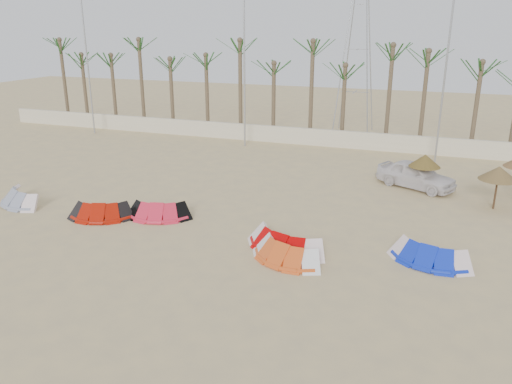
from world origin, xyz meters
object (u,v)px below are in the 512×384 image
at_px(kite_blue, 430,251).
at_px(parasol_mid, 499,173).
at_px(parasol_left, 425,161).
at_px(car, 416,175).
at_px(kite_red_left, 104,209).
at_px(kite_grey, 23,195).
at_px(kite_red_mid, 162,208).
at_px(kite_orange, 287,249).
at_px(kite_red_right, 287,238).

bearing_deg(kite_blue, parasol_mid, 68.35).
bearing_deg(parasol_left, parasol_mid, -26.56).
relative_size(kite_blue, car, 0.77).
bearing_deg(parasol_mid, kite_red_left, -156.70).
distance_m(kite_grey, parasol_mid, 24.43).
bearing_deg(parasol_mid, kite_grey, -162.12).
relative_size(kite_red_mid, car, 0.75).
bearing_deg(kite_orange, car, 69.31).
relative_size(kite_red_mid, kite_red_right, 0.86).
bearing_deg(kite_red_mid, kite_red_left, -158.66).
xyz_separation_m(kite_red_mid, parasol_left, (11.81, 8.51, 1.35)).
relative_size(kite_orange, parasol_left, 1.64).
distance_m(kite_grey, kite_red_mid, 7.87).
relative_size(kite_red_right, kite_blue, 1.13).
height_order(parasol_left, parasol_mid, parasol_mid).
xyz_separation_m(kite_grey, kite_red_right, (14.60, -0.59, 0.00)).
relative_size(kite_red_mid, parasol_left, 1.58).
height_order(kite_orange, parasol_left, parasol_left).
height_order(kite_grey, parasol_left, parasol_left).
bearing_deg(kite_red_left, kite_red_mid, 21.34).
xyz_separation_m(kite_red_mid, kite_blue, (12.47, -0.61, 0.00)).
relative_size(kite_grey, kite_red_right, 0.91).
bearing_deg(kite_red_right, kite_grey, 177.69).
bearing_deg(kite_red_right, parasol_left, 62.89).
distance_m(kite_red_left, kite_orange, 9.79).
xyz_separation_m(kite_grey, kite_blue, (20.30, 0.15, 0.00)).
distance_m(kite_grey, kite_red_left, 5.25).
bearing_deg(kite_orange, kite_red_left, 171.99).
relative_size(kite_red_left, kite_red_mid, 1.01).
bearing_deg(kite_blue, kite_grey, -179.58).
bearing_deg(car, parasol_left, -114.77).
bearing_deg(kite_grey, kite_red_mid, 5.54).
height_order(kite_red_mid, kite_red_right, same).
bearing_deg(kite_red_mid, parasol_mid, 23.62).
relative_size(kite_red_left, parasol_mid, 1.51).
xyz_separation_m(kite_grey, car, (19.24, 9.77, 0.35)).
relative_size(parasol_mid, car, 0.50).
distance_m(parasol_left, car, 1.19).
relative_size(kite_grey, kite_orange, 1.02).
bearing_deg(parasol_left, kite_red_mid, -144.24).
relative_size(kite_grey, kite_red_left, 1.04).
bearing_deg(kite_red_right, kite_blue, 7.36).
bearing_deg(kite_blue, kite_red_right, -172.64).
height_order(kite_red_left, kite_red_right, same).
xyz_separation_m(kite_orange, kite_blue, (5.36, 1.77, 0.00)).
xyz_separation_m(kite_red_left, kite_red_mid, (2.59, 1.01, 0.00)).
xyz_separation_m(kite_red_left, parasol_left, (14.40, 9.52, 1.35)).
distance_m(kite_red_mid, parasol_left, 14.62).
bearing_deg(car, kite_red_left, 151.78).
bearing_deg(car, kite_grey, 143.10).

